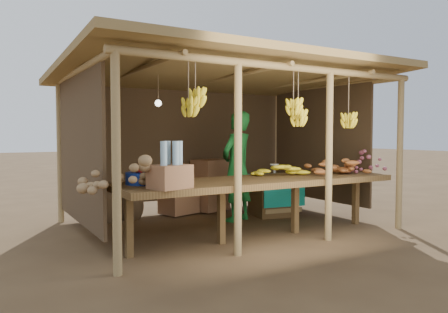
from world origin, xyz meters
TOP-DOWN VIEW (x-y plane):
  - ground at (0.00, 0.00)m, footprint 60.00×60.00m
  - stall_structure at (-0.02, -0.04)m, footprint 4.70×3.50m
  - counter at (0.00, -0.95)m, footprint 3.90×1.05m
  - potato_heap at (-1.85, -1.21)m, footprint 1.18×0.77m
  - sweet_potato_heap at (1.27, -1.00)m, footprint 0.94×0.59m
  - onion_heap at (1.90, -1.10)m, footprint 0.74×0.51m
  - banana_pile at (0.50, -0.69)m, footprint 0.68×0.43m
  - tomato_basin at (-1.57, -0.78)m, footprint 0.40×0.40m
  - bottle_box at (-1.46, -1.32)m, footprint 0.49×0.43m
  - vendor at (0.36, 0.20)m, footprint 0.75×0.63m
  - tarp_crate at (1.13, 0.27)m, footprint 0.85×0.77m
  - carton_stack at (0.19, 1.16)m, footprint 1.31×0.61m
  - burlap_sacks at (-1.28, 1.19)m, footprint 0.85×0.44m

SIDE VIEW (x-z plane):
  - ground at x=0.00m, z-range 0.00..0.00m
  - burlap_sacks at x=-1.28m, z-range -0.04..0.56m
  - tarp_crate at x=1.13m, z-range -0.08..0.82m
  - carton_stack at x=0.19m, z-range -0.05..0.85m
  - counter at x=0.00m, z-range 0.34..1.14m
  - vendor at x=0.36m, z-range 0.00..1.75m
  - tomato_basin at x=-1.57m, z-range 0.78..0.99m
  - banana_pile at x=0.50m, z-range 0.80..1.15m
  - onion_heap at x=1.90m, z-range 0.80..1.15m
  - sweet_potato_heap at x=1.27m, z-range 0.80..1.16m
  - potato_heap at x=-1.85m, z-range 0.80..1.17m
  - bottle_box at x=-1.46m, z-range 0.74..1.26m
  - stall_structure at x=-0.02m, z-range 0.70..3.13m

